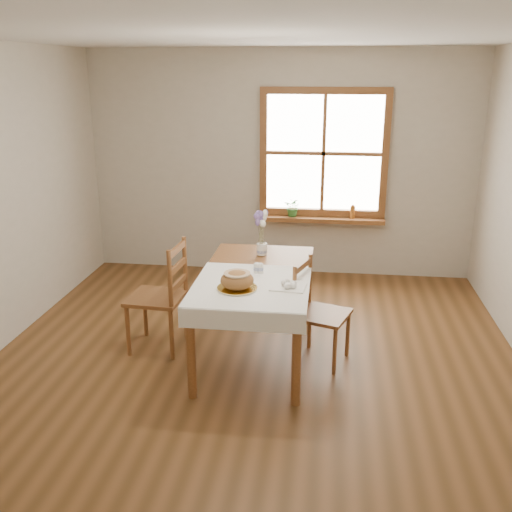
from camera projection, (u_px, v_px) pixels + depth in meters
The scene contains 18 objects.
ground at pixel (251, 371), 4.69m from camera, with size 5.00×5.00×0.00m, color brown.
room_walls at pixel (251, 164), 4.16m from camera, with size 4.60×5.10×2.65m.
window at pixel (324, 153), 6.51m from camera, with size 1.46×0.08×1.46m.
window_sill at pixel (321, 219), 6.68m from camera, with size 1.46×0.20×0.05m.
dining_table at pixel (256, 283), 4.77m from camera, with size 0.90×1.60×0.75m.
table_linen at pixel (251, 286), 4.45m from camera, with size 0.91×0.99×0.01m, color white.
chair_left at pixel (156, 296), 4.95m from camera, with size 0.46×0.48×0.98m, color brown, non-canonical shape.
chair_right at pixel (322, 313), 4.73m from camera, with size 0.41×0.43×0.88m, color brown, non-canonical shape.
bread_plate at pixel (237, 288), 4.37m from camera, with size 0.30×0.30×0.02m, color silver.
bread_loaf at pixel (237, 279), 4.34m from camera, with size 0.26×0.26×0.14m, color #955E35.
egg_napkin at pixel (288, 287), 4.40m from camera, with size 0.26×0.22×0.01m, color white.
eggs at pixel (288, 283), 4.39m from camera, with size 0.20×0.18×0.04m, color white, non-canonical shape.
salt_shaker at pixel (256, 268), 4.70m from camera, with size 0.05×0.05×0.09m, color silver.
pepper_shaker at pixel (261, 268), 4.70m from camera, with size 0.05×0.05×0.09m, color silver.
flower_vase at pixel (262, 250), 5.18m from camera, with size 0.09×0.09×0.10m, color silver.
lavender_bouquet at pixel (262, 228), 5.11m from camera, with size 0.17×0.17×0.31m, color #705699, non-canonical shape.
potted_plant at pixel (293, 209), 6.68m from camera, with size 0.20×0.22×0.17m, color #306A2A.
amber_bottle at pixel (353, 211), 6.60m from camera, with size 0.06×0.06×0.16m, color #B16220.
Camera 1 is at (0.57, -4.12, 2.37)m, focal length 40.00 mm.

